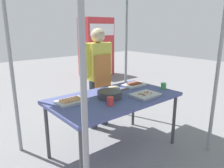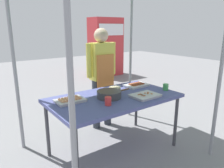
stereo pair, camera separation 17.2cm
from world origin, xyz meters
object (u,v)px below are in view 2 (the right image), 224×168
object	(u,v)px
drink_cup_by_wok	(166,87)
neighbor_stall_left	(106,47)
stall_table	(114,100)
tray_grilled_sausages	(70,100)
drink_cup_near_edge	(108,101)
vendor_woman	(102,71)
condiment_bowl	(115,89)
tray_meat_skewers	(145,96)
tray_pork_links	(137,85)
cooking_wok	(109,94)

from	to	relation	value
drink_cup_by_wok	neighbor_stall_left	bearing A→B (deg)	65.80
stall_table	tray_grilled_sausages	distance (m)	0.56
drink_cup_near_edge	drink_cup_by_wok	world-z (taller)	drink_cup_near_edge
stall_table	vendor_woman	world-z (taller)	vendor_woman
tray_grilled_sausages	condiment_bowl	distance (m)	0.69
tray_meat_skewers	tray_pork_links	world-z (taller)	tray_pork_links
condiment_bowl	neighbor_stall_left	distance (m)	4.50
condiment_bowl	tray_grilled_sausages	bearing A→B (deg)	-174.92
cooking_wok	stall_table	bearing A→B (deg)	0.19
vendor_woman	condiment_bowl	bearing A→B (deg)	76.12
tray_pork_links	condiment_bowl	world-z (taller)	tray_pork_links
drink_cup_by_wok	vendor_woman	bearing A→B (deg)	116.54
cooking_wok	drink_cup_near_edge	world-z (taller)	drink_cup_near_edge
tray_meat_skewers	neighbor_stall_left	world-z (taller)	neighbor_stall_left
stall_table	tray_grilled_sausages	world-z (taller)	tray_grilled_sausages
tray_pork_links	condiment_bowl	bearing A→B (deg)	178.08
drink_cup_near_edge	stall_table	bearing A→B (deg)	40.49
drink_cup_by_wok	drink_cup_near_edge	bearing A→B (deg)	-179.00
stall_table	neighbor_stall_left	size ratio (longest dim) A/B	0.84
cooking_wok	drink_cup_by_wok	distance (m)	0.83
tray_meat_skewers	condiment_bowl	world-z (taller)	condiment_bowl
stall_table	tray_pork_links	distance (m)	0.58
condiment_bowl	drink_cup_near_edge	world-z (taller)	drink_cup_near_edge
vendor_woman	drink_cup_by_wok	bearing A→B (deg)	116.54
drink_cup_near_edge	condiment_bowl	bearing A→B (deg)	45.34
tray_pork_links	drink_cup_by_wok	xyz separation A→B (m)	(0.19, -0.37, 0.02)
stall_table	condiment_bowl	world-z (taller)	condiment_bowl
tray_meat_skewers	drink_cup_near_edge	world-z (taller)	drink_cup_near_edge
drink_cup_near_edge	vendor_woman	size ratio (longest dim) A/B	0.06
stall_table	cooking_wok	xyz separation A→B (m)	(-0.08, -0.00, 0.10)
stall_table	tray_meat_skewers	size ratio (longest dim) A/B	4.67
stall_table	drink_cup_near_edge	bearing A→B (deg)	-139.51
neighbor_stall_left	cooking_wok	bearing A→B (deg)	-124.05
tray_meat_skewers	drink_cup_by_wok	size ratio (longest dim) A/B	3.91
tray_meat_skewers	drink_cup_near_edge	distance (m)	0.54
condiment_bowl	drink_cup_near_edge	distance (m)	0.57
tray_pork_links	drink_cup_near_edge	size ratio (longest dim) A/B	3.68
stall_table	vendor_woman	size ratio (longest dim) A/B	1.02
stall_table	neighbor_stall_left	distance (m)	4.75
drink_cup_by_wok	vendor_woman	world-z (taller)	vendor_woman
tray_meat_skewers	neighbor_stall_left	size ratio (longest dim) A/B	0.18
tray_grilled_sausages	drink_cup_by_wok	size ratio (longest dim) A/B	3.81
vendor_woman	neighbor_stall_left	world-z (taller)	neighbor_stall_left
neighbor_stall_left	stall_table	bearing A→B (deg)	-123.26
stall_table	neighbor_stall_left	xyz separation A→B (m)	(2.60, 3.97, 0.26)
tray_grilled_sausages	cooking_wok	size ratio (longest dim) A/B	0.73
vendor_woman	neighbor_stall_left	bearing A→B (deg)	-125.44
tray_pork_links	condiment_bowl	size ratio (longest dim) A/B	2.22
tray_meat_skewers	condiment_bowl	size ratio (longest dim) A/B	2.18
condiment_bowl	vendor_woman	distance (m)	0.55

